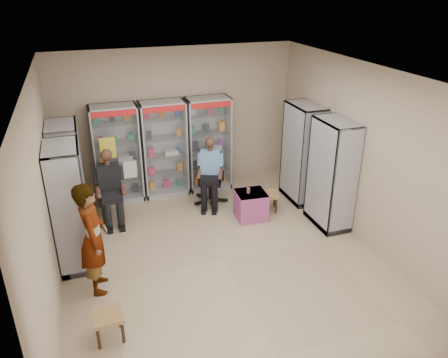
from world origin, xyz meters
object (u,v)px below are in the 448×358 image
object	(u,v)px
cabinet_left_near	(70,207)
woven_stool_b	(109,326)
cabinet_back_left	(117,155)
cabinet_right_near	(332,175)
cabinet_right_far	(302,153)
pink_trunk	(251,205)
seated_shopkeeper	(211,173)
cabinet_left_far	(69,179)
cabinet_back_right	(208,144)
cabinet_back_mid	(164,149)
woven_stool_a	(268,201)
office_chair	(210,178)
wooden_chair	(111,196)
standing_man	(93,238)

from	to	relation	value
cabinet_left_near	woven_stool_b	world-z (taller)	cabinet_left_near
cabinet_back_left	cabinet_right_near	world-z (taller)	same
cabinet_right_far	cabinet_left_near	bearing A→B (deg)	101.41
pink_trunk	seated_shopkeeper	bearing A→B (deg)	123.07
cabinet_right_near	cabinet_left_far	world-z (taller)	same
cabinet_back_right	woven_stool_b	bearing A→B (deg)	-122.80
cabinet_right_near	pink_trunk	bearing A→B (deg)	62.60
cabinet_back_mid	cabinet_left_far	size ratio (longest dim) A/B	1.00
cabinet_back_right	woven_stool_a	distance (m)	1.79
pink_trunk	office_chair	bearing A→B (deg)	121.55
seated_shopkeeper	pink_trunk	distance (m)	1.07
cabinet_back_mid	seated_shopkeeper	size ratio (longest dim) A/B	1.50
cabinet_back_left	cabinet_back_right	distance (m)	1.90
cabinet_back_right	cabinet_right_near	size ratio (longest dim) A/B	1.00
office_chair	cabinet_back_right	bearing A→B (deg)	97.20
cabinet_left_far	woven_stool_a	distance (m)	3.74
cabinet_left_far	wooden_chair	size ratio (longest dim) A/B	2.13
wooden_chair	pink_trunk	distance (m)	2.65
cabinet_back_right	cabinet_right_near	xyz separation A→B (m)	(1.63, -2.23, 0.00)
cabinet_back_left	office_chair	distance (m)	1.91
woven_stool_a	standing_man	world-z (taller)	standing_man
pink_trunk	cabinet_back_right	bearing A→B (deg)	102.84
cabinet_back_left	pink_trunk	size ratio (longest dim) A/B	3.63
cabinet_left_far	woven_stool_a	size ratio (longest dim) A/B	5.32
office_chair	seated_shopkeeper	bearing A→B (deg)	-67.97
seated_shopkeeper	woven_stool_a	distance (m)	1.27
office_chair	pink_trunk	bearing A→B (deg)	-36.42
cabinet_back_right	seated_shopkeeper	size ratio (longest dim) A/B	1.50
cabinet_back_mid	woven_stool_b	xyz separation A→B (m)	(-1.55, -3.88, -0.81)
cabinet_left_near	pink_trunk	xyz separation A→B (m)	(3.19, 0.46, -0.74)
cabinet_left_far	pink_trunk	xyz separation A→B (m)	(3.19, -0.64, -0.74)
office_chair	cabinet_right_far	bearing A→B (deg)	8.39
cabinet_back_left	cabinet_left_far	distance (m)	1.32
wooden_chair	pink_trunk	bearing A→B (deg)	-18.53
cabinet_right_far	cabinet_left_near	world-z (taller)	same
cabinet_back_left	standing_man	bearing A→B (deg)	-103.03
woven_stool_b	woven_stool_a	bearing A→B (deg)	37.09
cabinet_right_far	seated_shopkeeper	world-z (taller)	cabinet_right_far
cabinet_right_far	cabinet_left_near	xyz separation A→B (m)	(-4.46, -0.90, 0.00)
pink_trunk	standing_man	distance (m)	3.22
cabinet_right_near	cabinet_left_far	bearing A→B (deg)	73.75
cabinet_right_near	woven_stool_a	size ratio (longest dim) A/B	5.32
cabinet_right_near	woven_stool_b	bearing A→B (deg)	111.76
office_chair	wooden_chair	bearing A→B (deg)	-156.81
cabinet_left_far	office_chair	size ratio (longest dim) A/B	1.91
cabinet_left_near	pink_trunk	distance (m)	3.30
woven_stool_a	office_chair	bearing A→B (deg)	144.47
cabinet_back_mid	cabinet_right_near	bearing A→B (deg)	-40.84
cabinet_right_far	woven_stool_b	xyz separation A→B (m)	(-4.13, -2.75, -0.81)
cabinet_back_mid	standing_man	bearing A→B (deg)	-119.66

